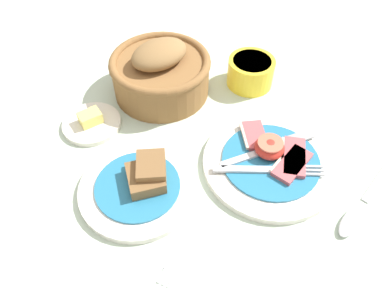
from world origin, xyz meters
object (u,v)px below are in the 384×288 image
at_px(sugar_cup, 251,71).
at_px(bread_basket, 161,72).
at_px(breakfast_plate, 271,161).
at_px(bread_plate, 141,185).
at_px(butter_dish, 92,123).
at_px(teaspoon_by_saucer, 359,210).

height_order(sugar_cup, bread_basket, bread_basket).
bearing_deg(breakfast_plate, bread_plate, 171.53).
height_order(breakfast_plate, bread_plate, bread_plate).
distance_m(breakfast_plate, butter_dish, 0.34).
height_order(bread_basket, butter_dish, bread_basket).
height_order(bread_plate, teaspoon_by_saucer, bread_plate).
xyz_separation_m(butter_dish, teaspoon_by_saucer, (0.35, -0.34, -0.00)).
height_order(butter_dish, teaspoon_by_saucer, butter_dish).
relative_size(sugar_cup, teaspoon_by_saucer, 0.53).
xyz_separation_m(bread_plate, sugar_cup, (0.29, 0.18, 0.02)).
bearing_deg(bread_basket, sugar_cup, -13.85).
bearing_deg(breakfast_plate, sugar_cup, 72.14).
height_order(breakfast_plate, bread_basket, bread_basket).
distance_m(breakfast_plate, sugar_cup, 0.22).
bearing_deg(breakfast_plate, butter_dish, 142.24).
height_order(breakfast_plate, teaspoon_by_saucer, breakfast_plate).
xyz_separation_m(sugar_cup, bread_basket, (-0.18, 0.04, 0.02)).
bearing_deg(teaspoon_by_saucer, breakfast_plate, -85.54).
height_order(sugar_cup, butter_dish, sugar_cup).
xyz_separation_m(bread_basket, butter_dish, (-0.16, -0.05, -0.04)).
height_order(sugar_cup, teaspoon_by_saucer, sugar_cup).
xyz_separation_m(breakfast_plate, teaspoon_by_saucer, (0.08, -0.13, -0.01)).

